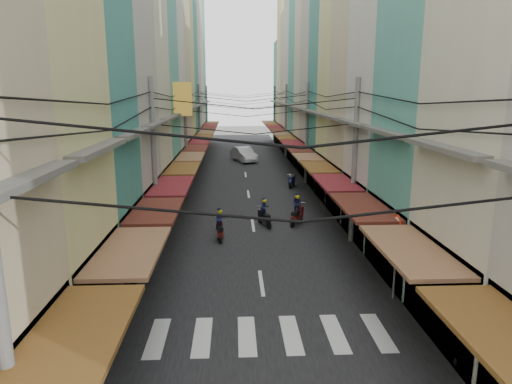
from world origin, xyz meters
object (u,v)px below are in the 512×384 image
object	(u,v)px
market_umbrella	(469,253)
traffic_sign	(397,237)
white_car	(244,161)
bicycle	(391,240)

from	to	relation	value
market_umbrella	traffic_sign	size ratio (longest dim) A/B	0.69
white_car	traffic_sign	size ratio (longest dim) A/B	1.68
market_umbrella	bicycle	bearing A→B (deg)	91.38
traffic_sign	market_umbrella	bearing A→B (deg)	-14.39
bicycle	traffic_sign	xyz separation A→B (m)	(-2.24, -6.62, 2.40)
market_umbrella	traffic_sign	xyz separation A→B (m)	(-2.42, 0.62, 0.42)
bicycle	market_umbrella	distance (m)	7.50
bicycle	traffic_sign	distance (m)	7.39
market_umbrella	traffic_sign	world-z (taller)	traffic_sign
market_umbrella	traffic_sign	distance (m)	2.53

